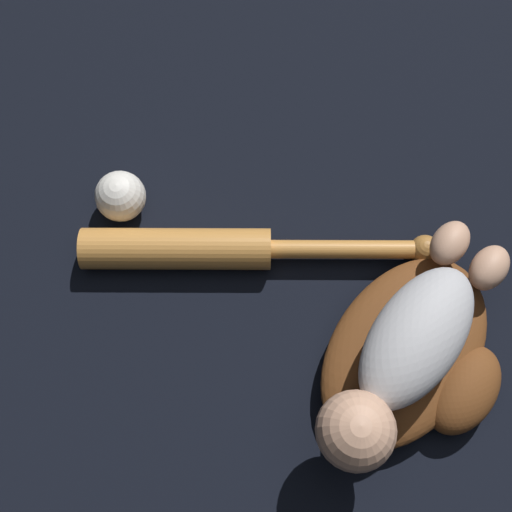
{
  "coord_description": "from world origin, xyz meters",
  "views": [
    {
      "loc": [
        0.27,
        -0.19,
        1.05
      ],
      "look_at": [
        -0.07,
        -0.3,
        0.07
      ],
      "focal_mm": 50.0,
      "sensor_mm": 36.0,
      "label": 1
    }
  ],
  "objects_px": {
    "baseball": "(120,196)",
    "baseball_glove": "(414,357)",
    "baseball_bat": "(215,249)",
    "baby_figure": "(405,355)"
  },
  "relations": [
    {
      "from": "baseball_glove",
      "to": "baby_figure",
      "type": "relative_size",
      "value": 0.92
    },
    {
      "from": "baseball_bat",
      "to": "baseball",
      "type": "distance_m",
      "value": 0.17
    },
    {
      "from": "baby_figure",
      "to": "baseball",
      "type": "relative_size",
      "value": 4.94
    },
    {
      "from": "baseball_glove",
      "to": "baby_figure",
      "type": "bearing_deg",
      "value": -46.83
    },
    {
      "from": "baby_figure",
      "to": "baseball_bat",
      "type": "bearing_deg",
      "value": -107.06
    },
    {
      "from": "baseball_glove",
      "to": "baseball",
      "type": "bearing_deg",
      "value": -101.95
    },
    {
      "from": "baby_figure",
      "to": "baseball_bat",
      "type": "distance_m",
      "value": 0.33
    },
    {
      "from": "baseball_glove",
      "to": "baby_figure",
      "type": "xyz_separation_m",
      "value": [
        0.02,
        -0.02,
        0.08
      ]
    },
    {
      "from": "baseball",
      "to": "baseball_glove",
      "type": "bearing_deg",
      "value": 78.05
    },
    {
      "from": "baseball_bat",
      "to": "baseball",
      "type": "bearing_deg",
      "value": -101.73
    }
  ]
}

